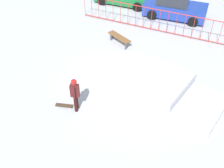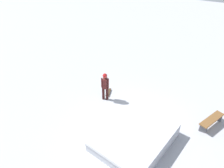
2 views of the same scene
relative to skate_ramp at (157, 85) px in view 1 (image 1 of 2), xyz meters
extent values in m
plane|color=#A8AAB2|center=(-1.59, -0.33, -0.32)|extent=(60.00, 60.00, 0.00)
cube|color=#B0B3BB|center=(-0.47, 0.08, 0.03)|extent=(3.97, 3.15, 0.70)
cube|color=#B0B3BB|center=(2.19, -0.36, -0.17)|extent=(2.20, 2.86, 0.30)
cylinder|color=gray|center=(1.30, -0.21, 0.38)|extent=(0.50, 2.58, 0.08)
cylinder|color=black|center=(-2.78, -2.75, 0.09)|extent=(0.15, 0.15, 0.82)
cylinder|color=black|center=(-2.70, -2.95, 0.09)|extent=(0.15, 0.15, 0.82)
cube|color=#4C1919|center=(-2.74, -2.85, 0.80)|extent=(0.44, 0.35, 0.60)
cylinder|color=#4C1919|center=(-2.81, -2.69, 0.80)|extent=(0.09, 0.09, 0.60)
cylinder|color=#4C1919|center=(-2.67, -3.01, 0.80)|extent=(0.09, 0.09, 0.60)
sphere|color=tan|center=(-2.74, -2.85, 1.25)|extent=(0.22, 0.22, 0.22)
sphere|color=#A51919|center=(-2.74, -2.85, 1.28)|extent=(0.25, 0.25, 0.25)
cube|color=#3F2D1E|center=(-3.33, -2.99, -0.23)|extent=(0.82, 0.44, 0.02)
cylinder|color=silver|center=(-3.10, -2.79, -0.29)|extent=(0.06, 0.05, 0.06)
cylinder|color=silver|center=(-3.03, -3.01, -0.29)|extent=(0.06, 0.05, 0.06)
cylinder|color=silver|center=(-3.63, -2.97, -0.29)|extent=(0.06, 0.05, 0.06)
cylinder|color=silver|center=(-3.56, -3.18, -0.29)|extent=(0.06, 0.05, 0.06)
cylinder|color=#B22D23|center=(-1.59, 5.22, 1.13)|extent=(10.85, 0.73, 0.05)
cylinder|color=#B22D23|center=(-1.59, 5.22, -0.22)|extent=(10.85, 0.73, 0.05)
cylinder|color=#B22D23|center=(-7.01, 4.88, 0.43)|extent=(0.03, 0.03, 1.50)
cylinder|color=#B22D23|center=(-6.49, 4.92, 0.43)|extent=(0.03, 0.03, 1.50)
cylinder|color=#B22D23|center=(-5.97, 4.95, 0.43)|extent=(0.03, 0.03, 1.50)
cylinder|color=#B22D23|center=(-5.46, 4.98, 0.43)|extent=(0.03, 0.03, 1.50)
cylinder|color=#B22D23|center=(-4.94, 5.01, 0.43)|extent=(0.03, 0.03, 1.50)
cylinder|color=#B22D23|center=(-4.43, 5.05, 0.43)|extent=(0.03, 0.03, 1.50)
cylinder|color=#B22D23|center=(-3.91, 5.08, 0.43)|extent=(0.03, 0.03, 1.50)
cylinder|color=#B22D23|center=(-3.39, 5.11, 0.43)|extent=(0.03, 0.03, 1.50)
cylinder|color=#B22D23|center=(-2.88, 5.14, 0.43)|extent=(0.03, 0.03, 1.50)
cylinder|color=#B22D23|center=(-2.36, 5.17, 0.43)|extent=(0.03, 0.03, 1.50)
cylinder|color=#B22D23|center=(-1.84, 5.21, 0.43)|extent=(0.03, 0.03, 1.50)
cylinder|color=#B22D23|center=(-1.33, 5.24, 0.43)|extent=(0.03, 0.03, 1.50)
cylinder|color=#B22D23|center=(-0.81, 5.27, 0.43)|extent=(0.03, 0.03, 1.50)
cylinder|color=#B22D23|center=(-0.29, 5.30, 0.43)|extent=(0.03, 0.03, 1.50)
cylinder|color=#B22D23|center=(0.22, 5.34, 0.43)|extent=(0.03, 0.03, 1.50)
cylinder|color=#B22D23|center=(0.74, 5.37, 0.43)|extent=(0.03, 0.03, 1.50)
cylinder|color=#B22D23|center=(1.25, 5.40, 0.43)|extent=(0.03, 0.03, 1.50)
cylinder|color=#B22D23|center=(1.77, 5.43, 0.43)|extent=(0.03, 0.03, 1.50)
cube|color=brown|center=(-3.42, 2.84, 0.13)|extent=(1.63, 0.99, 0.06)
cube|color=#4C4C51|center=(-4.02, 3.09, -0.11)|extent=(0.08, 0.36, 0.42)
cube|color=#4C4C51|center=(-2.83, 2.59, -0.11)|extent=(0.08, 0.36, 0.42)
cylinder|color=black|center=(-4.13, 7.17, 0.00)|extent=(0.66, 0.28, 0.64)
cylinder|color=black|center=(-6.82, 6.92, 0.00)|extent=(0.66, 0.28, 0.64)
cube|color=#1E3899|center=(-1.56, 7.52, 0.24)|extent=(4.27, 2.18, 0.80)
cylinder|color=black|center=(-0.32, 8.53, 0.00)|extent=(0.66, 0.29, 0.64)
cylinder|color=black|center=(-0.12, 6.84, 0.00)|extent=(0.66, 0.29, 0.64)
cylinder|color=black|center=(-3.01, 8.21, 0.00)|extent=(0.66, 0.29, 0.64)
cylinder|color=black|center=(-2.80, 6.52, 0.00)|extent=(0.66, 0.29, 0.64)
camera|label=1|loc=(2.68, -9.91, 8.83)|focal=45.05mm
camera|label=2|loc=(5.91, 2.50, 7.45)|focal=34.98mm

